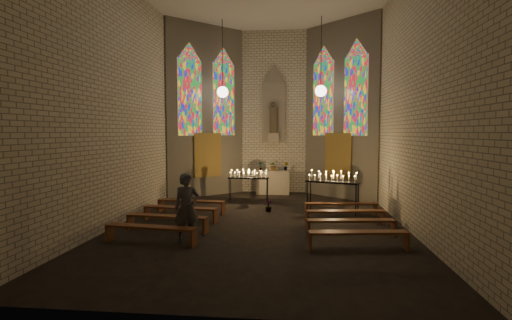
# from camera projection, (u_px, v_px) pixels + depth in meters

# --- Properties ---
(floor) EXTENTS (12.00, 12.00, 0.00)m
(floor) POSITION_uv_depth(u_px,v_px,m) (261.00, 223.00, 11.62)
(floor) COLOR black
(floor) RESTS_ON ground
(room) EXTENTS (8.22, 12.43, 7.00)m
(room) POSITION_uv_depth(u_px,v_px,m) (270.00, 103.00, 14.71)
(room) COLOR beige
(room) RESTS_ON ground
(altar) EXTENTS (1.40, 0.60, 1.00)m
(altar) POSITION_uv_depth(u_px,v_px,m) (273.00, 182.00, 16.99)
(altar) COLOR #AB9F8B
(altar) RESTS_ON ground
(flower_vase_left) EXTENTS (0.23, 0.20, 0.37)m
(flower_vase_left) POSITION_uv_depth(u_px,v_px,m) (260.00, 166.00, 17.04)
(flower_vase_left) COLOR #4C723F
(flower_vase_left) RESTS_ON altar
(flower_vase_center) EXTENTS (0.42, 0.37, 0.44)m
(flower_vase_center) POSITION_uv_depth(u_px,v_px,m) (274.00, 165.00, 16.90)
(flower_vase_center) COLOR #4C723F
(flower_vase_center) RESTS_ON altar
(flower_vase_right) EXTENTS (0.22, 0.19, 0.36)m
(flower_vase_right) POSITION_uv_depth(u_px,v_px,m) (286.00, 166.00, 16.99)
(flower_vase_right) COLOR #4C723F
(flower_vase_right) RESTS_ON altar
(aisle_flower_pot) EXTENTS (0.24, 0.24, 0.39)m
(aisle_flower_pot) POSITION_uv_depth(u_px,v_px,m) (268.00, 206.00, 13.19)
(aisle_flower_pot) COLOR #4C723F
(aisle_flower_pot) RESTS_ON ground
(votive_stand_left) EXTENTS (1.55, 0.42, 1.13)m
(votive_stand_left) POSITION_uv_depth(u_px,v_px,m) (248.00, 176.00, 15.18)
(votive_stand_left) COLOR black
(votive_stand_left) RESTS_ON ground
(votive_stand_right) EXTENTS (1.76, 1.03, 1.27)m
(votive_stand_right) POSITION_uv_depth(u_px,v_px,m) (333.00, 179.00, 13.05)
(votive_stand_right) COLOR black
(votive_stand_right) RESTS_ON ground
(pew_left_0) EXTENTS (2.25, 0.59, 0.43)m
(pew_left_0) POSITION_uv_depth(u_px,v_px,m) (191.00, 203.00, 12.96)
(pew_left_0) COLOR brown
(pew_left_0) RESTS_ON ground
(pew_right_0) EXTENTS (2.25, 0.59, 0.43)m
(pew_right_0) POSITION_uv_depth(u_px,v_px,m) (341.00, 205.00, 12.46)
(pew_right_0) COLOR brown
(pew_right_0) RESTS_ON ground
(pew_left_1) EXTENTS (2.25, 0.59, 0.43)m
(pew_left_1) POSITION_uv_depth(u_px,v_px,m) (180.00, 210.00, 11.77)
(pew_left_1) COLOR brown
(pew_left_1) RESTS_ON ground
(pew_right_1) EXTENTS (2.25, 0.59, 0.43)m
(pew_right_1) POSITION_uv_depth(u_px,v_px,m) (345.00, 213.00, 11.27)
(pew_right_1) COLOR brown
(pew_right_1) RESTS_ON ground
(pew_left_2) EXTENTS (2.25, 0.59, 0.43)m
(pew_left_2) POSITION_uv_depth(u_px,v_px,m) (167.00, 218.00, 10.58)
(pew_left_2) COLOR brown
(pew_left_2) RESTS_ON ground
(pew_right_2) EXTENTS (2.25, 0.59, 0.43)m
(pew_right_2) POSITION_uv_depth(u_px,v_px,m) (351.00, 223.00, 10.08)
(pew_right_2) COLOR brown
(pew_right_2) RESTS_ON ground
(pew_left_3) EXTENTS (2.25, 0.59, 0.43)m
(pew_left_3) POSITION_uv_depth(u_px,v_px,m) (150.00, 229.00, 9.39)
(pew_left_3) COLOR brown
(pew_left_3) RESTS_ON ground
(pew_right_3) EXTENTS (2.25, 0.59, 0.43)m
(pew_right_3) POSITION_uv_depth(u_px,v_px,m) (358.00, 235.00, 8.89)
(pew_right_3) COLOR brown
(pew_right_3) RESTS_ON ground
(visitor) EXTENTS (0.71, 0.61, 1.66)m
(visitor) POSITION_uv_depth(u_px,v_px,m) (187.00, 208.00, 9.54)
(visitor) COLOR #474951
(visitor) RESTS_ON ground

